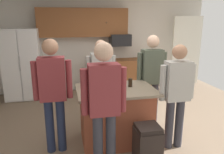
{
  "coord_description": "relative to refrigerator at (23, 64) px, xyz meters",
  "views": [
    {
      "loc": [
        -0.94,
        -3.55,
        2.01
      ],
      "look_at": [
        -0.16,
        0.05,
        1.05
      ],
      "focal_mm": 35.58,
      "sensor_mm": 36.0,
      "label": 1
    }
  ],
  "objects": [
    {
      "name": "person_host_foreground",
      "position": [
        2.71,
        -2.99,
        0.06
      ],
      "size": [
        0.57,
        0.22,
        1.66
      ],
      "rotation": [
        0.0,
        0.0,
        2.76
      ],
      "color": "#383842",
      "rests_on": "ground"
    },
    {
      "name": "person_guest_right",
      "position": [
        2.63,
        -2.17,
        0.11
      ],
      "size": [
        0.57,
        0.23,
        1.74
      ],
      "rotation": [
        0.0,
        0.0,
        -2.61
      ],
      "color": "#383842",
      "rests_on": "ground"
    },
    {
      "name": "cabinet_run_lower",
      "position": [
        2.6,
        0.1,
        -0.45
      ],
      "size": [
        1.8,
        0.63,
        0.9
      ],
      "color": "brown",
      "rests_on": "ground"
    },
    {
      "name": "refrigerator",
      "position": [
        0.0,
        0.0,
        0.0
      ],
      "size": [
        0.9,
        0.76,
        1.8
      ],
      "color": "white",
      "rests_on": "ground"
    },
    {
      "name": "mug_ceramic_white",
      "position": [
        1.37,
        -2.4,
        0.08
      ],
      "size": [
        0.12,
        0.08,
        0.1
      ],
      "color": "white",
      "rests_on": "kitchen_island"
    },
    {
      "name": "person_elder_center",
      "position": [
        0.87,
        -2.71,
        0.12
      ],
      "size": [
        0.57,
        0.23,
        1.75
      ],
      "rotation": [
        0.0,
        0.0,
        0.07
      ],
      "color": "#232D4C",
      "rests_on": "ground"
    },
    {
      "name": "glass_dark_ale",
      "position": [
        1.64,
        -2.69,
        0.1
      ],
      "size": [
        0.06,
        0.06,
        0.12
      ],
      "color": "black",
      "rests_on": "kitchen_island"
    },
    {
      "name": "kitchen_island",
      "position": [
        1.84,
        -2.63,
        -0.43
      ],
      "size": [
        1.25,
        0.88,
        0.93
      ],
      "color": "#9E4C33",
      "rests_on": "ground"
    },
    {
      "name": "glass_pilsner",
      "position": [
        1.68,
        -2.47,
        0.1
      ],
      "size": [
        0.07,
        0.07,
        0.13
      ],
      "color": "black",
      "rests_on": "kitchen_island"
    },
    {
      "name": "trash_bin",
      "position": [
        2.12,
        -3.36,
        -0.6
      ],
      "size": [
        0.34,
        0.34,
        0.61
      ],
      "color": "black",
      "rests_on": "ground"
    },
    {
      "name": "back_wall",
      "position": [
        2.0,
        0.42,
        0.4
      ],
      "size": [
        6.4,
        0.1,
        2.6
      ],
      "primitive_type": "cube",
      "color": "silver",
      "rests_on": "ground"
    },
    {
      "name": "person_guest_by_door",
      "position": [
        1.51,
        -3.38,
        0.12
      ],
      "size": [
        0.57,
        0.23,
        1.76
      ],
      "rotation": [
        0.0,
        0.0,
        1.16
      ],
      "color": "#383842",
      "rests_on": "ground"
    },
    {
      "name": "microwave_over_range",
      "position": [
        2.6,
        0.12,
        0.55
      ],
      "size": [
        0.56,
        0.4,
        0.32
      ],
      "primitive_type": "cube",
      "color": "black"
    },
    {
      "name": "tumbler_amber",
      "position": [
        1.95,
        -2.42,
        0.11
      ],
      "size": [
        0.07,
        0.07,
        0.14
      ],
      "color": "black",
      "rests_on": "kitchen_island"
    },
    {
      "name": "cabinet_run_upper",
      "position": [
        1.6,
        0.22,
        1.03
      ],
      "size": [
        2.4,
        0.38,
        0.75
      ],
      "color": "brown"
    },
    {
      "name": "glass_short_whisky",
      "position": [
        2.1,
        -2.57,
        0.1
      ],
      "size": [
        0.07,
        0.07,
        0.14
      ],
      "color": "black",
      "rests_on": "kitchen_island"
    },
    {
      "name": "floor",
      "position": [
        2.0,
        -2.38,
        -0.9
      ],
      "size": [
        7.04,
        7.04,
        0.0
      ],
      "primitive_type": "plane",
      "color": "#7F6B56",
      "rests_on": "ground"
    },
    {
      "name": "person_guest_left",
      "position": [
        1.73,
        -1.85,
        0.05
      ],
      "size": [
        0.57,
        0.22,
        1.64
      ],
      "rotation": [
        0.0,
        0.0,
        -1.43
      ],
      "color": "#383842",
      "rests_on": "ground"
    },
    {
      "name": "glass_stout_tall",
      "position": [
        1.45,
        -2.76,
        0.1
      ],
      "size": [
        0.07,
        0.07,
        0.14
      ],
      "color": "black",
      "rests_on": "kitchen_island"
    },
    {
      "name": "french_door_window_panel",
      "position": [
        4.6,
        0.02,
        0.2
      ],
      "size": [
        0.9,
        0.06,
        2.0
      ],
      "primitive_type": "cube",
      "color": "white",
      "rests_on": "ground"
    },
    {
      "name": "mug_blue_stoneware",
      "position": [
        1.77,
        -2.89,
        0.08
      ],
      "size": [
        0.12,
        0.08,
        0.1
      ],
      "color": "white",
      "rests_on": "kitchen_island"
    }
  ]
}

